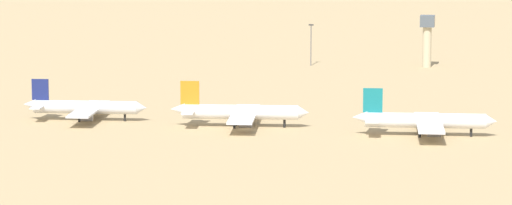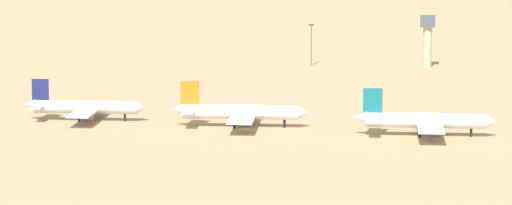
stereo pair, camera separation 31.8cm
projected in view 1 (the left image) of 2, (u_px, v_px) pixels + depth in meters
ground at (245, 129)px, 331.92m from camera, size 4000.00×4000.00×0.00m
parked_jet_navy_2 at (84, 107)px, 345.15m from camera, size 34.47×29.16×11.38m
parked_jet_orange_3 at (239, 112)px, 334.99m from camera, size 37.12×31.46×12.26m
parked_jet_teal_4 at (424, 121)px, 321.76m from camera, size 36.90×31.21×12.18m
control_tower at (427, 36)px, 460.77m from camera, size 5.20×5.20×19.04m
light_pole_west at (311, 42)px, 465.75m from camera, size 1.80×0.50×15.37m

